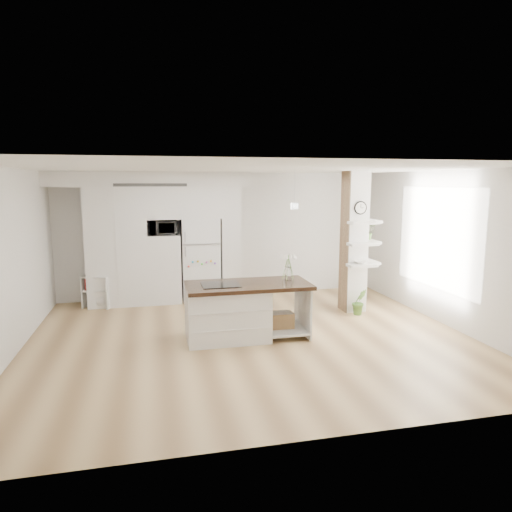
{
  "coord_description": "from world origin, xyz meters",
  "views": [
    {
      "loc": [
        -1.49,
        -6.88,
        2.49
      ],
      "look_at": [
        0.28,
        0.9,
        1.2
      ],
      "focal_mm": 32.0,
      "sensor_mm": 36.0,
      "label": 1
    }
  ],
  "objects": [
    {
      "name": "floor",
      "position": [
        0.0,
        0.0,
        0.0
      ],
      "size": [
        7.0,
        6.0,
        0.01
      ],
      "primitive_type": "cube",
      "color": "tan",
      "rests_on": "ground"
    },
    {
      "name": "room",
      "position": [
        0.0,
        0.0,
        1.86
      ],
      "size": [
        7.04,
        6.04,
        2.72
      ],
      "color": "white",
      "rests_on": "ground"
    },
    {
      "name": "cabinet_wall",
      "position": [
        -1.45,
        2.67,
        1.51
      ],
      "size": [
        4.0,
        0.71,
        2.7
      ],
      "color": "white",
      "rests_on": "floor"
    },
    {
      "name": "refrigerator",
      "position": [
        -0.53,
        2.68,
        0.88
      ],
      "size": [
        0.78,
        0.69,
        1.75
      ],
      "color": "white",
      "rests_on": "floor"
    },
    {
      "name": "column",
      "position": [
        2.38,
        1.13,
        1.35
      ],
      "size": [
        0.69,
        0.9,
        2.7
      ],
      "color": "silver",
      "rests_on": "floor"
    },
    {
      "name": "window",
      "position": [
        3.48,
        0.3,
        1.5
      ],
      "size": [
        0.0,
        2.4,
        2.4
      ],
      "primitive_type": "plane",
      "rotation": [
        1.57,
        0.0,
        -1.57
      ],
      "color": "white",
      "rests_on": "room"
    },
    {
      "name": "pendant_light",
      "position": [
        1.7,
        0.15,
        2.12
      ],
      "size": [
        0.12,
        0.12,
        0.1
      ],
      "primitive_type": "cylinder",
      "color": "white",
      "rests_on": "room"
    },
    {
      "name": "kitchen_island",
      "position": [
        -0.26,
        0.08,
        0.47
      ],
      "size": [
        1.98,
        0.94,
        1.46
      ],
      "rotation": [
        0.0,
        0.0,
        0.0
      ],
      "color": "white",
      "rests_on": "floor"
    },
    {
      "name": "bookshelf",
      "position": [
        -2.59,
        2.49,
        0.29
      ],
      "size": [
        0.63,
        0.49,
        0.65
      ],
      "rotation": [
        0.0,
        0.0,
        -0.37
      ],
      "color": "white",
      "rests_on": "floor"
    },
    {
      "name": "floor_plant_a",
      "position": [
        2.28,
        0.86,
        0.25
      ],
      "size": [
        0.28,
        0.23,
        0.5
      ],
      "primitive_type": "imported",
      "rotation": [
        0.0,
        0.0,
        0.04
      ],
      "color": "#4D7A31",
      "rests_on": "floor"
    },
    {
      "name": "floor_plant_b",
      "position": [
        3.0,
        2.23,
        0.22
      ],
      "size": [
        0.31,
        0.31,
        0.44
      ],
      "primitive_type": "imported",
      "rotation": [
        0.0,
        0.0,
        -0.31
      ],
      "color": "#4D7A31",
      "rests_on": "floor"
    },
    {
      "name": "microwave",
      "position": [
        -1.27,
        2.62,
        1.57
      ],
      "size": [
        0.54,
        0.37,
        0.3
      ],
      "primitive_type": "imported",
      "color": "#2D2D2D",
      "rests_on": "cabinet_wall"
    },
    {
      "name": "shelf_plant",
      "position": [
        2.63,
        1.3,
        1.52
      ],
      "size": [
        0.27,
        0.23,
        0.3
      ],
      "primitive_type": "imported",
      "color": "#4D7A31",
      "rests_on": "column"
    },
    {
      "name": "decor_bowl",
      "position": [
        2.3,
        0.9,
        1.0
      ],
      "size": [
        0.22,
        0.22,
        0.05
      ],
      "primitive_type": "imported",
      "color": "white",
      "rests_on": "column"
    }
  ]
}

